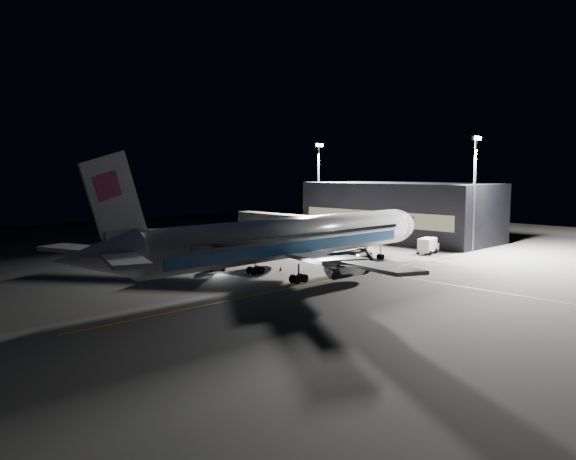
% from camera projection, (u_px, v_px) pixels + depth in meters
% --- Properties ---
extents(ground, '(200.00, 200.00, 0.00)m').
position_uv_depth(ground, '(292.00, 275.00, 78.13)').
color(ground, '#4C4C4F').
rests_on(ground, ground).
extents(guide_line_main, '(0.25, 80.00, 0.01)m').
position_uv_depth(guide_line_main, '(339.00, 267.00, 85.06)').
color(guide_line_main, gold).
rests_on(guide_line_main, ground).
extents(guide_line_cross, '(70.00, 0.25, 0.01)m').
position_uv_depth(guide_line_cross, '(324.00, 281.00, 73.85)').
color(guide_line_cross, gold).
rests_on(guide_line_cross, ground).
extents(guide_line_side, '(0.25, 40.00, 0.01)m').
position_uv_depth(guide_line_side, '(340.00, 252.00, 100.50)').
color(guide_line_side, gold).
rests_on(guide_line_side, ground).
extents(airliner, '(61.48, 54.22, 16.64)m').
position_uv_depth(airliner, '(286.00, 239.00, 76.84)').
color(airliner, silver).
rests_on(airliner, ground).
extents(terminal, '(18.12, 40.00, 12.00)m').
position_uv_depth(terminal, '(400.00, 211.00, 119.35)').
color(terminal, black).
rests_on(terminal, ground).
extents(jet_bridge, '(3.60, 34.40, 6.30)m').
position_uv_depth(jet_bridge, '(308.00, 224.00, 105.77)').
color(jet_bridge, '#B2B2B7').
rests_on(jet_bridge, ground).
extents(floodlight_mast_north, '(2.40, 0.68, 20.70)m').
position_uv_depth(floodlight_mast_north, '(319.00, 180.00, 127.37)').
color(floodlight_mast_north, '#59595E').
rests_on(floodlight_mast_north, ground).
extents(floodlight_mast_south, '(2.40, 0.67, 20.70)m').
position_uv_depth(floodlight_mast_south, '(475.00, 183.00, 100.27)').
color(floodlight_mast_south, '#59595E').
rests_on(floodlight_mast_south, ground).
extents(service_truck, '(5.76, 3.27, 2.78)m').
position_uv_depth(service_truck, '(428.00, 245.00, 98.71)').
color(service_truck, white).
rests_on(service_truck, ground).
extents(baggage_tug, '(2.98, 2.73, 1.75)m').
position_uv_depth(baggage_tug, '(216.00, 265.00, 81.52)').
color(baggage_tug, black).
rests_on(baggage_tug, ground).
extents(safety_cone_a, '(0.44, 0.44, 0.66)m').
position_uv_depth(safety_cone_a, '(281.00, 268.00, 82.07)').
color(safety_cone_a, orange).
rests_on(safety_cone_a, ground).
extents(safety_cone_b, '(0.45, 0.45, 0.68)m').
position_uv_depth(safety_cone_b, '(251.00, 273.00, 78.25)').
color(safety_cone_b, orange).
rests_on(safety_cone_b, ground).
extents(safety_cone_c, '(0.42, 0.42, 0.63)m').
position_uv_depth(safety_cone_c, '(258.00, 258.00, 92.22)').
color(safety_cone_c, orange).
rests_on(safety_cone_c, ground).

